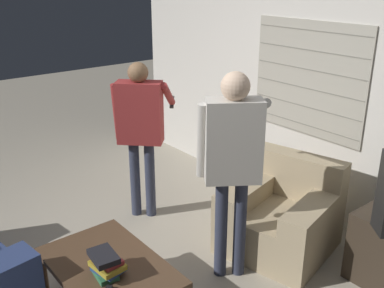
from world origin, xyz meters
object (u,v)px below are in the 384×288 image
(coffee_table, at_px, (109,269))
(person_right_standing, at_px, (233,153))
(armchair_beige, at_px, (282,215))
(book_stack, at_px, (106,264))
(person_left_standing, at_px, (140,122))

(coffee_table, bearing_deg, person_right_standing, 81.47)
(armchair_beige, height_order, book_stack, armchair_beige)
(coffee_table, relative_size, person_left_standing, 0.66)
(book_stack, bearing_deg, armchair_beige, 88.00)
(person_right_standing, bearing_deg, person_left_standing, 125.54)
(person_left_standing, distance_m, person_right_standing, 1.25)
(person_left_standing, xyz_separation_m, book_stack, (1.19, -1.05, -0.45))
(person_right_standing, bearing_deg, coffee_table, -153.70)
(person_left_standing, relative_size, book_stack, 6.27)
(person_left_standing, height_order, person_right_standing, person_right_standing)
(coffee_table, height_order, person_right_standing, person_right_standing)
(armchair_beige, bearing_deg, person_left_standing, 13.98)
(person_right_standing, bearing_deg, book_stack, -148.22)
(coffee_table, xyz_separation_m, book_stack, (0.09, -0.06, 0.13))
(armchair_beige, height_order, person_right_standing, person_right_standing)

